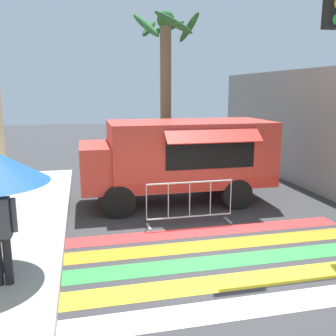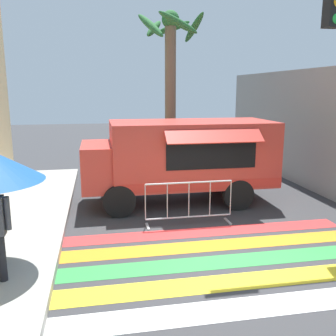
% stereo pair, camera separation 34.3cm
% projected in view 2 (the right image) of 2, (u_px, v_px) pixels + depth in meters
% --- Properties ---
extents(ground_plane, '(60.00, 60.00, 0.00)m').
position_uv_depth(ground_plane, '(224.00, 254.00, 7.38)').
color(ground_plane, '#38383A').
extents(crosswalk_painted, '(6.40, 3.60, 0.01)m').
position_uv_depth(crosswalk_painted, '(230.00, 261.00, 7.08)').
color(crosswalk_painted, white).
rests_on(crosswalk_painted, ground_plane).
extents(food_truck, '(5.29, 2.59, 2.33)m').
position_uv_depth(food_truck, '(177.00, 156.00, 10.53)').
color(food_truck, '#D13D33').
rests_on(food_truck, ground_plane).
extents(barricade_front, '(2.11, 0.44, 1.06)m').
position_uv_depth(barricade_front, '(189.00, 203.00, 8.91)').
color(barricade_front, '#B7BABF').
rests_on(barricade_front, ground_plane).
extents(palm_tree, '(2.28, 2.07, 5.82)m').
position_uv_depth(palm_tree, '(171.00, 69.00, 13.01)').
color(palm_tree, '#7A664C').
rests_on(palm_tree, ground_plane).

